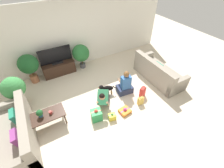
# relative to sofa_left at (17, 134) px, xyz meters

# --- Properties ---
(ground_plane) EXTENTS (16.00, 16.00, 0.00)m
(ground_plane) POSITION_rel_sofa_left_xyz_m (2.42, 0.06, -0.30)
(ground_plane) COLOR beige
(wall_back) EXTENTS (8.40, 0.06, 2.60)m
(wall_back) POSITION_rel_sofa_left_xyz_m (2.42, 2.69, 1.00)
(wall_back) COLOR white
(wall_back) RESTS_ON ground_plane
(sofa_left) EXTENTS (0.86, 2.01, 0.85)m
(sofa_left) POSITION_rel_sofa_left_xyz_m (0.00, 0.00, 0.00)
(sofa_left) COLOR gray
(sofa_left) RESTS_ON ground_plane
(sofa_right) EXTENTS (0.86, 2.01, 0.85)m
(sofa_right) POSITION_rel_sofa_left_xyz_m (4.83, 0.18, -0.00)
(sofa_right) COLOR gray
(sofa_right) RESTS_ON ground_plane
(coffee_table) EXTENTS (0.97, 0.50, 0.43)m
(coffee_table) POSITION_rel_sofa_left_xyz_m (0.76, 0.11, 0.08)
(coffee_table) COLOR #382319
(coffee_table) RESTS_ON ground_plane
(tv_console) EXTENTS (1.23, 0.45, 0.50)m
(tv_console) POSITION_rel_sofa_left_xyz_m (1.66, 2.39, -0.05)
(tv_console) COLOR #382319
(tv_console) RESTS_ON ground_plane
(tv) EXTENTS (1.18, 0.20, 0.64)m
(tv) POSITION_rel_sofa_left_xyz_m (1.66, 2.39, 0.48)
(tv) COLOR black
(tv) RESTS_ON tv_console
(potted_plant_back_right) EXTENTS (0.68, 0.68, 1.02)m
(potted_plant_back_right) POSITION_rel_sofa_left_xyz_m (2.62, 2.34, 0.36)
(potted_plant_back_right) COLOR #4C4C51
(potted_plant_back_right) RESTS_ON ground_plane
(potted_plant_back_left) EXTENTS (0.68, 0.68, 1.13)m
(potted_plant_back_left) POSITION_rel_sofa_left_xyz_m (0.70, 2.34, 0.45)
(potted_plant_back_left) COLOR #A36042
(potted_plant_back_left) RESTS_ON ground_plane
(potted_plant_corner_left) EXTENTS (0.67, 0.67, 1.05)m
(potted_plant_corner_left) POSITION_rel_sofa_left_xyz_m (0.15, 1.35, 0.37)
(potted_plant_corner_left) COLOR #A36042
(potted_plant_corner_left) RESTS_ON ground_plane
(person_kneeling) EXTENTS (0.66, 0.79, 0.75)m
(person_kneeling) POSITION_rel_sofa_left_xyz_m (2.45, 0.03, 0.02)
(person_kneeling) COLOR #23232D
(person_kneeling) RESTS_ON ground_plane
(person_sitting) EXTENTS (0.57, 0.52, 0.91)m
(person_sitting) POSITION_rel_sofa_left_xyz_m (3.36, 0.18, 0.03)
(person_sitting) COLOR #283351
(person_sitting) RESTS_ON ground_plane
(dog) EXTENTS (0.54, 0.33, 0.36)m
(dog) POSITION_rel_sofa_left_xyz_m (2.76, 0.44, -0.06)
(dog) COLOR black
(dog) RESTS_ON ground_plane
(gift_box_a) EXTENTS (0.36, 0.33, 0.18)m
(gift_box_a) POSITION_rel_sofa_left_xyz_m (2.87, -0.58, -0.24)
(gift_box_a) COLOR orange
(gift_box_a) RESTS_ON ground_plane
(gift_box_b) EXTENTS (0.34, 0.33, 0.41)m
(gift_box_b) POSITION_rel_sofa_left_xyz_m (2.01, -0.37, -0.13)
(gift_box_b) COLOR #2D934C
(gift_box_b) RESTS_ON ground_plane
(gift_box_c) EXTENTS (0.24, 0.21, 0.24)m
(gift_box_c) POSITION_rel_sofa_left_xyz_m (2.41, -0.59, -0.20)
(gift_box_c) COLOR yellow
(gift_box_c) RESTS_ON ground_plane
(gift_bag_a) EXTENTS (0.19, 0.13, 0.31)m
(gift_bag_a) POSITION_rel_sofa_left_xyz_m (3.49, -0.53, -0.15)
(gift_bag_a) COLOR #E5B74C
(gift_bag_a) RESTS_ON ground_plane
(gift_bag_b) EXTENTS (0.23, 0.17, 0.40)m
(gift_bag_b) POSITION_rel_sofa_left_xyz_m (3.76, -0.28, -0.11)
(gift_bag_b) COLOR red
(gift_bag_b) RESTS_ON ground_plane
(mug) EXTENTS (0.12, 0.08, 0.09)m
(mug) POSITION_rel_sofa_left_xyz_m (0.89, 0.10, 0.18)
(mug) COLOR #B23D38
(mug) RESTS_ON coffee_table
(tabletop_plant) EXTENTS (0.17, 0.17, 0.22)m
(tabletop_plant) POSITION_rel_sofa_left_xyz_m (0.64, 0.14, 0.26)
(tabletop_plant) COLOR #336B84
(tabletop_plant) RESTS_ON coffee_table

